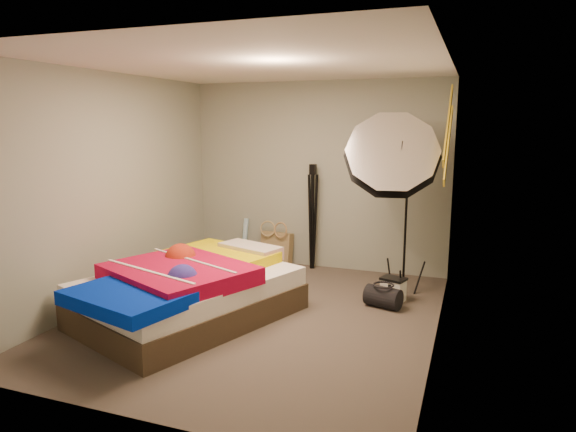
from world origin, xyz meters
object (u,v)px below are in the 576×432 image
at_px(wrapping_roll, 245,240).
at_px(camera_case, 393,290).
at_px(duffel_bag, 383,297).
at_px(camera_tripod, 313,209).
at_px(tote_bag, 277,248).
at_px(bed, 189,290).
at_px(photo_umbrella, 392,158).

xyz_separation_m(wrapping_roll, camera_case, (2.26, -0.96, -0.19)).
bearing_deg(duffel_bag, camera_tripod, 151.00).
xyz_separation_m(camera_case, duffel_bag, (-0.07, -0.25, -0.01)).
xyz_separation_m(duffel_bag, camera_tripod, (-1.17, 1.17, 0.70)).
distance_m(tote_bag, camera_tripod, 0.80).
bearing_deg(camera_tripod, tote_bag, 176.30).
height_order(tote_bag, camera_case, tote_bag).
bearing_deg(bed, camera_case, 33.92).
bearing_deg(bed, camera_tripod, 74.09).
bearing_deg(tote_bag, duffel_bag, -27.69).
xyz_separation_m(wrapping_roll, bed, (0.41, -2.20, -0.00)).
height_order(photo_umbrella, camera_tripod, photo_umbrella).
distance_m(tote_bag, bed, 2.21).
xyz_separation_m(tote_bag, duffel_bag, (1.70, -1.21, -0.11)).
height_order(tote_bag, duffel_bag, tote_bag).
distance_m(wrapping_roll, photo_umbrella, 2.65).
bearing_deg(camera_tripod, wrapping_roll, 178.06).
xyz_separation_m(bed, camera_tripod, (0.62, 2.17, 0.51)).
bearing_deg(wrapping_roll, photo_umbrella, -20.78).
bearing_deg(camera_case, duffel_bag, -87.42).
xyz_separation_m(wrapping_roll, duffel_bag, (2.19, -1.21, -0.19)).
xyz_separation_m(tote_bag, wrapping_roll, (-0.49, 0.00, 0.08)).
xyz_separation_m(wrapping_roll, photo_umbrella, (2.17, -0.83, 1.27)).
distance_m(tote_bag, camera_case, 2.02).
relative_size(tote_bag, camera_case, 1.85).
bearing_deg(bed, duffel_bag, 29.14).
bearing_deg(photo_umbrella, tote_bag, 153.90).
distance_m(duffel_bag, photo_umbrella, 1.51).
relative_size(tote_bag, camera_tripod, 0.32).
xyz_separation_m(camera_case, camera_tripod, (-1.24, 0.92, 0.69)).
bearing_deg(camera_tripod, bed, -105.91).
height_order(bed, camera_tripod, camera_tripod).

